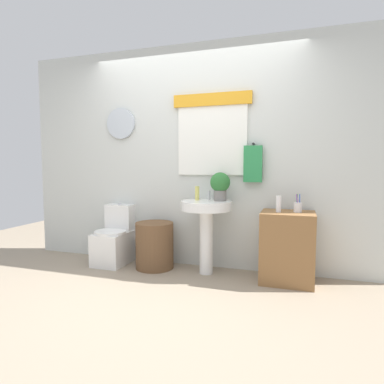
% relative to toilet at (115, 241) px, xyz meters
% --- Properties ---
extents(ground_plane, '(8.00, 8.00, 0.00)m').
position_rel_toilet_xyz_m(ground_plane, '(0.94, -0.88, -0.28)').
color(ground_plane, gray).
extents(back_wall, '(4.40, 0.18, 2.60)m').
position_rel_toilet_xyz_m(back_wall, '(0.95, 0.27, 1.03)').
color(back_wall, silver).
rests_on(back_wall, ground_plane).
extents(toilet, '(0.38, 0.51, 0.73)m').
position_rel_toilet_xyz_m(toilet, '(0.00, 0.00, 0.00)').
color(toilet, white).
rests_on(toilet, ground_plane).
extents(laundry_hamper, '(0.44, 0.44, 0.54)m').
position_rel_toilet_xyz_m(laundry_hamper, '(0.55, -0.03, -0.01)').
color(laundry_hamper, brown).
rests_on(laundry_hamper, ground_plane).
extents(pedestal_sink, '(0.55, 0.55, 0.81)m').
position_rel_toilet_xyz_m(pedestal_sink, '(1.17, -0.03, 0.34)').
color(pedestal_sink, white).
rests_on(pedestal_sink, ground_plane).
extents(faucet, '(0.03, 0.03, 0.10)m').
position_rel_toilet_xyz_m(faucet, '(1.17, 0.09, 0.58)').
color(faucet, silver).
rests_on(faucet, pedestal_sink).
extents(wooden_cabinet, '(0.53, 0.44, 0.73)m').
position_rel_toilet_xyz_m(wooden_cabinet, '(2.03, -0.03, 0.09)').
color(wooden_cabinet, olive).
rests_on(wooden_cabinet, ground_plane).
extents(soap_bottle, '(0.05, 0.05, 0.16)m').
position_rel_toilet_xyz_m(soap_bottle, '(1.05, 0.02, 0.61)').
color(soap_bottle, '#DBD166').
rests_on(soap_bottle, pedestal_sink).
extents(potted_plant, '(0.22, 0.22, 0.31)m').
position_rel_toilet_xyz_m(potted_plant, '(1.31, 0.03, 0.71)').
color(potted_plant, slate).
rests_on(potted_plant, pedestal_sink).
extents(lotion_bottle, '(0.05, 0.05, 0.17)m').
position_rel_toilet_xyz_m(lotion_bottle, '(1.94, -0.07, 0.53)').
color(lotion_bottle, white).
rests_on(lotion_bottle, wooden_cabinet).
extents(toothbrush_cup, '(0.08, 0.08, 0.19)m').
position_rel_toilet_xyz_m(toothbrush_cup, '(2.13, -0.01, 0.50)').
color(toothbrush_cup, silver).
rests_on(toothbrush_cup, wooden_cabinet).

